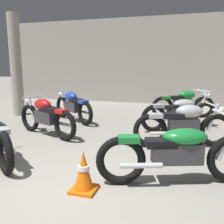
# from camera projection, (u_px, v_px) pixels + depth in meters

# --- Properties ---
(ground_plane) EXTENTS (60.00, 60.00, 0.00)m
(ground_plane) POSITION_uv_depth(u_px,v_px,m) (51.00, 192.00, 3.11)
(ground_plane) COLOR gray
(back_wall) EXTENTS (13.04, 0.24, 3.60)m
(back_wall) POSITION_uv_depth(u_px,v_px,m) (148.00, 61.00, 10.41)
(back_wall) COLOR #9E998E
(back_wall) RESTS_ON ground
(support_pillar) EXTENTS (0.36, 0.36, 3.20)m
(support_pillar) POSITION_uv_depth(u_px,v_px,m) (16.00, 66.00, 7.78)
(support_pillar) COLOR #9E998E
(support_pillar) RESTS_ON ground
(motorcycle_left_row_1) EXTENTS (1.86, 0.85, 0.88)m
(motorcycle_left_row_1) POSITION_uv_depth(u_px,v_px,m) (46.00, 116.00, 5.58)
(motorcycle_left_row_1) COLOR black
(motorcycle_left_row_1) RESTS_ON ground
(motorcycle_left_row_2) EXTENTS (1.68, 1.21, 0.88)m
(motorcycle_left_row_2) POSITION_uv_depth(u_px,v_px,m) (73.00, 106.00, 7.06)
(motorcycle_left_row_2) COLOR black
(motorcycle_left_row_2) RESTS_ON ground
(motorcycle_right_row_0) EXTENTS (2.09, 0.93, 0.97)m
(motorcycle_right_row_0) POSITION_uv_depth(u_px,v_px,m) (178.00, 152.00, 3.27)
(motorcycle_right_row_0) COLOR black
(motorcycle_right_row_0) RESTS_ON ground
(motorcycle_right_row_1) EXTENTS (1.91, 0.74, 0.88)m
(motorcycle_right_row_1) POSITION_uv_depth(u_px,v_px,m) (184.00, 124.00, 4.77)
(motorcycle_right_row_1) COLOR black
(motorcycle_right_row_1) RESTS_ON ground
(motorcycle_right_row_2) EXTENTS (1.84, 1.33, 0.97)m
(motorcycle_right_row_2) POSITION_uv_depth(u_px,v_px,m) (181.00, 112.00, 6.15)
(motorcycle_right_row_2) COLOR black
(motorcycle_right_row_2) RESTS_ON ground
(motorcycle_right_row_3) EXTENTS (1.89, 0.79, 0.88)m
(motorcycle_right_row_3) POSITION_uv_depth(u_px,v_px,m) (184.00, 103.00, 7.55)
(motorcycle_right_row_3) COLOR black
(motorcycle_right_row_3) RESTS_ON ground
(traffic_cone) EXTENTS (0.32, 0.32, 0.54)m
(traffic_cone) POSITION_uv_depth(u_px,v_px,m) (84.00, 172.00, 3.10)
(traffic_cone) COLOR orange
(traffic_cone) RESTS_ON ground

